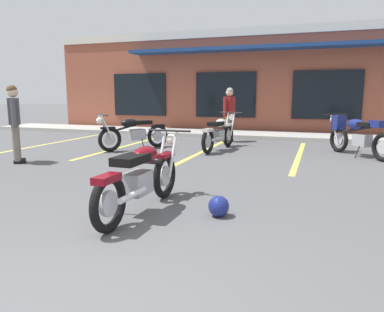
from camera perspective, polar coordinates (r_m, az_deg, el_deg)
ground_plane at (r=5.72m, az=1.79°, el=-5.50°), size 80.00×80.00×0.00m
sidewalk_kerb at (r=12.98m, az=11.75°, el=3.12°), size 22.00×1.80×0.14m
brick_storefront_building at (r=16.53m, az=13.66°, el=10.92°), size 18.19×5.99×3.88m
painted_stall_lines at (r=9.46m, az=8.89°, el=0.45°), size 12.17×4.80×0.01m
motorcycle_foreground_classic at (r=4.68m, az=-7.82°, el=-3.15°), size 0.66×2.11×0.98m
motorcycle_black_cruiser at (r=9.74m, az=24.08°, el=3.11°), size 1.48×1.79×0.98m
motorcycle_silver_naked at (r=10.05m, az=-8.97°, el=3.62°), size 1.42×1.83×0.98m
motorcycle_blue_standard at (r=9.86m, az=4.21°, el=3.60°), size 0.70×2.11×0.98m
person_in_black_shirt at (r=8.78m, az=-25.73°, el=5.15°), size 0.48×0.51×1.68m
person_by_back_row at (r=11.59m, az=5.77°, el=6.89°), size 0.35×0.60×1.68m
helmet_on_pavement at (r=4.56m, az=4.15°, el=-7.75°), size 0.26×0.26×0.26m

